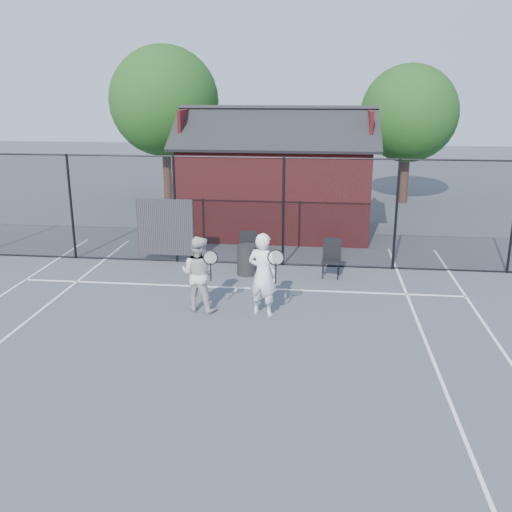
# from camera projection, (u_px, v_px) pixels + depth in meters

# --- Properties ---
(ground) EXTENTS (80.00, 80.00, 0.00)m
(ground) POSITION_uv_depth(u_px,v_px,m) (215.00, 339.00, 11.21)
(ground) COLOR #484C53
(ground) RESTS_ON ground
(court_lines) EXTENTS (11.02, 18.00, 0.01)m
(court_lines) POSITION_uv_depth(u_px,v_px,m) (201.00, 371.00, 9.94)
(court_lines) COLOR white
(court_lines) RESTS_ON ground
(fence) EXTENTS (22.04, 3.00, 3.00)m
(fence) POSITION_uv_depth(u_px,v_px,m) (236.00, 213.00, 15.59)
(fence) COLOR black
(fence) RESTS_ON ground
(clubhouse) EXTENTS (6.50, 4.36, 4.19)m
(clubhouse) POSITION_uv_depth(u_px,v_px,m) (277.00, 184.00, 19.26)
(clubhouse) COLOR maroon
(clubhouse) RESTS_ON ground
(tree_left) EXTENTS (4.48, 4.48, 6.44)m
(tree_left) POSITION_uv_depth(u_px,v_px,m) (164.00, 101.00, 23.35)
(tree_left) COLOR #361E15
(tree_left) RESTS_ON ground
(tree_right) EXTENTS (3.97, 3.97, 5.70)m
(tree_right) POSITION_uv_depth(u_px,v_px,m) (409.00, 114.00, 23.36)
(tree_right) COLOR #361E15
(tree_right) RESTS_ON ground
(player_front) EXTENTS (0.87, 0.70, 1.83)m
(player_front) POSITION_uv_depth(u_px,v_px,m) (263.00, 274.00, 12.17)
(player_front) COLOR white
(player_front) RESTS_ON ground
(player_back) EXTENTS (0.97, 0.81, 1.69)m
(player_back) POSITION_uv_depth(u_px,v_px,m) (199.00, 274.00, 12.46)
(player_back) COLOR silver
(player_back) RESTS_ON ground
(chair_left) EXTENTS (0.48, 0.50, 0.99)m
(chair_left) POSITION_uv_depth(u_px,v_px,m) (248.00, 251.00, 15.44)
(chair_left) COLOR black
(chair_left) RESTS_ON ground
(chair_right) EXTENTS (0.51, 0.53, 0.98)m
(chair_right) POSITION_uv_depth(u_px,v_px,m) (331.00, 259.00, 14.72)
(chair_right) COLOR black
(chair_right) RESTS_ON ground
(waste_bin) EXTENTS (0.60, 0.60, 0.79)m
(waste_bin) POSITION_uv_depth(u_px,v_px,m) (247.00, 260.00, 14.98)
(waste_bin) COLOR #252525
(waste_bin) RESTS_ON ground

